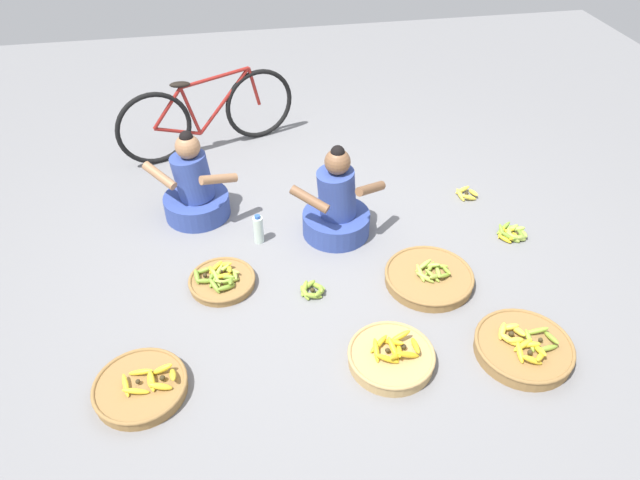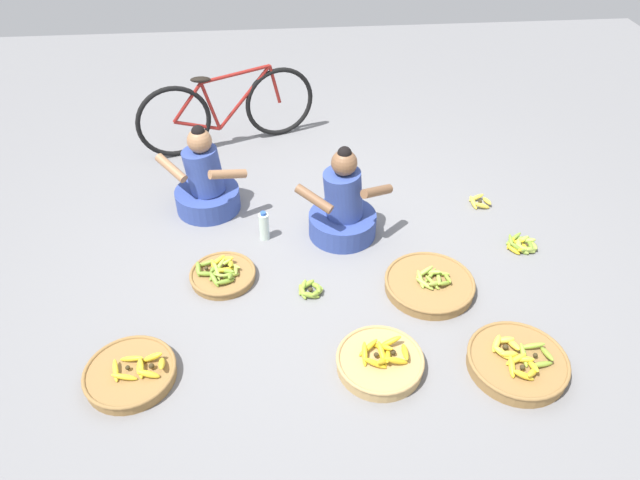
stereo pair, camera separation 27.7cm
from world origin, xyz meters
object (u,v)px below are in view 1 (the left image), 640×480
object	(u,v)px
loose_bananas_back_center	(313,290)
bicycle_leaning	(208,115)
vendor_woman_behind	(195,190)
banana_basket_mid_left	(429,277)
banana_basket_near_vendor	(391,357)
banana_basket_front_right	(524,347)
loose_bananas_near_bicycle	(466,194)
banana_basket_front_center	(222,280)
water_bottle	(258,229)
vendor_woman_front	(337,207)
loose_bananas_back_right	(513,234)
banana_basket_front_left	(141,387)

from	to	relation	value
loose_bananas_back_center	bicycle_leaning	bearing A→B (deg)	106.10
vendor_woman_behind	banana_basket_mid_left	xyz separation A→B (m)	(1.59, -1.11, -0.19)
banana_basket_near_vendor	loose_bananas_back_center	size ratio (longest dim) A/B	2.69
vendor_woman_behind	banana_basket_front_right	bearing A→B (deg)	-43.10
vendor_woman_behind	loose_bananas_near_bicycle	world-z (taller)	vendor_woman_behind
banana_basket_front_center	banana_basket_front_right	bearing A→B (deg)	-27.91
vendor_woman_behind	water_bottle	distance (m)	0.64
vendor_woman_front	loose_bananas_near_bicycle	size ratio (longest dim) A/B	4.27
vendor_woman_front	banana_basket_front_center	distance (m)	1.03
loose_bananas_near_bicycle	water_bottle	world-z (taller)	water_bottle
bicycle_leaning	loose_bananas_back_right	size ratio (longest dim) A/B	6.44
banana_basket_mid_left	water_bottle	world-z (taller)	water_bottle
banana_basket_near_vendor	banana_basket_front_right	size ratio (longest dim) A/B	0.88
banana_basket_front_right	water_bottle	bearing A→B (deg)	137.09
banana_basket_near_vendor	water_bottle	size ratio (longest dim) A/B	2.16
banana_basket_front_right	loose_bananas_back_right	size ratio (longest dim) A/B	2.39
banana_basket_mid_left	banana_basket_front_right	world-z (taller)	banana_basket_front_right
loose_bananas_back_center	water_bottle	distance (m)	0.71
loose_bananas_back_right	loose_bananas_back_center	size ratio (longest dim) A/B	1.28
vendor_woman_behind	bicycle_leaning	xyz separation A→B (m)	(0.15, 1.05, 0.12)
banana_basket_front_center	loose_bananas_back_center	world-z (taller)	banana_basket_front_center
banana_basket_front_left	loose_bananas_back_right	xyz separation A→B (m)	(2.74, 0.97, -0.02)
vendor_woman_front	water_bottle	size ratio (longest dim) A/B	3.13
vendor_woman_front	loose_bananas_back_center	xyz separation A→B (m)	(-0.29, -0.64, -0.21)
banana_basket_front_right	loose_bananas_near_bicycle	size ratio (longest dim) A/B	3.35
vendor_woman_behind	water_bottle	xyz separation A→B (m)	(0.45, -0.43, -0.12)
banana_basket_mid_left	loose_bananas_near_bicycle	distance (m)	1.16
loose_bananas_back_right	water_bottle	bearing A→B (deg)	171.35
banana_basket_front_right	banana_basket_front_left	bearing A→B (deg)	176.92
banana_basket_front_left	loose_bananas_back_right	world-z (taller)	banana_basket_front_left
banana_basket_front_center	loose_bananas_near_bicycle	distance (m)	2.21
vendor_woman_behind	banana_basket_front_center	distance (m)	0.91
banana_basket_mid_left	loose_bananas_back_center	world-z (taller)	banana_basket_mid_left
bicycle_leaning	banana_basket_near_vendor	distance (m)	2.98
loose_bananas_back_center	loose_bananas_near_bicycle	world-z (taller)	loose_bananas_back_center
loose_bananas_near_bicycle	banana_basket_mid_left	bearing A→B (deg)	-124.33
bicycle_leaning	loose_bananas_near_bicycle	bearing A→B (deg)	-29.77
banana_basket_front_left	banana_basket_front_right	xyz separation A→B (m)	(2.30, -0.12, 0.01)
banana_basket_near_vendor	banana_basket_front_left	size ratio (longest dim) A/B	0.98
vendor_woman_front	banana_basket_front_left	bearing A→B (deg)	-137.96
banana_basket_mid_left	banana_basket_front_center	world-z (taller)	banana_basket_mid_left
banana_basket_front_center	loose_bananas_back_right	size ratio (longest dim) A/B	1.85
banana_basket_near_vendor	banana_basket_front_left	world-z (taller)	banana_basket_near_vendor
banana_basket_near_vendor	loose_bananas_back_center	distance (m)	0.77
banana_basket_front_center	banana_basket_front_left	bearing A→B (deg)	-121.15
vendor_woman_front	banana_basket_front_right	world-z (taller)	vendor_woman_front
water_bottle	bicycle_leaning	bearing A→B (deg)	101.55
bicycle_leaning	vendor_woman_front	bearing A→B (deg)	-58.59
bicycle_leaning	water_bottle	world-z (taller)	bicycle_leaning
banana_basket_front_left	loose_bananas_near_bicycle	bearing A→B (deg)	30.98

